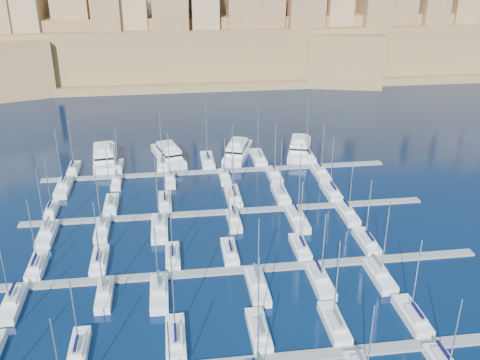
{
  "coord_description": "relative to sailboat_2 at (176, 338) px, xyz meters",
  "views": [
    {
      "loc": [
        -11.02,
        -88.82,
        51.22
      ],
      "look_at": [
        2.0,
        6.0,
        9.07
      ],
      "focal_mm": 40.0,
      "sensor_mm": 36.0,
      "label": 1
    }
  ],
  "objects": [
    {
      "name": "sailboat_38",
      "position": [
        -1.57,
        65.76,
        -0.01
      ],
      "size": [
        2.59,
        8.65,
        14.53
      ],
      "color": "white",
      "rests_on": "ground"
    },
    {
      "name": "sailboat_14",
      "position": [
        0.06,
        21.63,
        -0.02
      ],
      "size": [
        2.52,
        8.38,
        13.92
      ],
      "color": "white",
      "rests_on": "ground"
    },
    {
      "name": "sailboat_28",
      "position": [
        24.28,
        44.15,
        -0.02
      ],
      "size": [
        2.83,
        9.44,
        13.57
      ],
      "color": "white",
      "rests_on": "ground"
    },
    {
      "name": "sailboat_19",
      "position": [
        -10.85,
        11.61,
        -0.04
      ],
      "size": [
        2.42,
        8.07,
        12.28
      ],
      "color": "white",
      "rests_on": "ground"
    },
    {
      "name": "sailboat_37",
      "position": [
        -12.54,
        65.47,
        -0.05
      ],
      "size": [
        2.42,
        8.07,
        11.65
      ],
      "color": "white",
      "rests_on": "ground"
    },
    {
      "name": "sailboat_12",
      "position": [
        -23.11,
        21.78,
        -0.03
      ],
      "size": [
        2.61,
        8.69,
        13.34
      ],
      "color": "white",
      "rests_on": "ground"
    },
    {
      "name": "motor_yacht_c",
      "position": [
        18.11,
        70.06,
        0.97
      ],
      "size": [
        10.13,
        17.38,
        5.25
      ],
      "color": "white",
      "rests_on": "ground"
    },
    {
      "name": "sailboat_25",
      "position": [
        -12.41,
        43.95,
        -0.02
      ],
      "size": [
        2.71,
        9.04,
        13.76
      ],
      "color": "white",
      "rests_on": "ground"
    },
    {
      "name": "sailboat_3",
      "position": [
        11.8,
        -0.07,
        -0.03
      ],
      "size": [
        2.7,
        9.01,
        12.98
      ],
      "color": "white",
      "rests_on": "ground"
    },
    {
      "name": "sailboat_31",
      "position": [
        -13.28,
        33.41,
        -0.02
      ],
      "size": [
        2.55,
        8.49,
        13.9
      ],
      "color": "white",
      "rests_on": "ground"
    },
    {
      "name": "pontoon_mid_far",
      "position": [
        11.87,
        38.54,
        -0.56
      ],
      "size": [
        84.0,
        2.0,
        0.4
      ],
      "primitive_type": "cube",
      "color": "slate",
      "rests_on": "ground"
    },
    {
      "name": "sailboat_40",
      "position": [
        23.04,
        66.7,
        0.0
      ],
      "size": [
        3.17,
        10.56,
        14.64
      ],
      "color": "white",
      "rests_on": "ground"
    },
    {
      "name": "sailboat_13",
      "position": [
        -12.63,
        21.93,
        -0.03
      ],
      "size": [
        2.7,
        9.0,
        12.1
      ],
      "color": "white",
      "rests_on": "ground"
    },
    {
      "name": "sailboat_26",
      "position": [
        -1.09,
        43.86,
        -0.02
      ],
      "size": [
        2.66,
        8.85,
        13.82
      ],
      "color": "white",
      "rests_on": "ground"
    },
    {
      "name": "sailboat_22",
      "position": [
        23.88,
        10.83,
        -0.01
      ],
      "size": [
        2.9,
        9.66,
        13.68
      ],
      "color": "white",
      "rests_on": "ground"
    },
    {
      "name": "sailboat_35",
      "position": [
        35.97,
        33.22,
        -0.03
      ],
      "size": [
        2.66,
        8.87,
        12.47
      ],
      "color": "white",
      "rests_on": "ground"
    },
    {
      "name": "motor_yacht_d",
      "position": [
        34.84,
        70.37,
        0.97
      ],
      "size": [
        10.1,
        18.06,
        5.25
      ],
      "color": "white",
      "rests_on": "ground"
    },
    {
      "name": "sailboat_33",
      "position": [
        12.49,
        33.54,
        -0.02
      ],
      "size": [
        2.47,
        8.23,
        13.88
      ],
      "color": "white",
      "rests_on": "ground"
    },
    {
      "name": "sailboat_16",
      "position": [
        23.18,
        21.65,
        -0.02
      ],
      "size": [
        2.53,
        8.42,
        13.9
      ],
      "color": "white",
      "rests_on": "ground"
    },
    {
      "name": "sailboat_24",
      "position": [
        -24.53,
        43.08,
        -0.04
      ],
      "size": [
        2.18,
        7.27,
        12.09
      ],
      "color": "white",
      "rests_on": "ground"
    },
    {
      "name": "sailboat_23",
      "position": [
        34.16,
        10.98,
        -0.01
      ],
      "size": [
        2.81,
        9.35,
        14.78
      ],
      "color": "white",
      "rests_on": "ground"
    },
    {
      "name": "fortified_city",
      "position": [
        11.68,
        183.8,
        13.98
      ],
      "size": [
        460.0,
        108.95,
        59.52
      ],
      "color": "brown",
      "rests_on": "ground"
    },
    {
      "name": "sailboat_18",
      "position": [
        -24.68,
        11.16,
        -0.03
      ],
      "size": [
        2.7,
        8.99,
        12.46
      ],
      "color": "white",
      "rests_on": "ground"
    },
    {
      "name": "sailboat_36",
      "position": [
        -23.2,
        65.54,
        -0.03
      ],
      "size": [
        2.46,
        8.21,
        13.49
      ],
      "color": "white",
      "rests_on": "ground"
    },
    {
      "name": "motor_yacht_b",
      "position": [
        0.06,
        70.06,
        0.97
      ],
      "size": [
        9.16,
        17.38,
        5.25
      ],
      "color": "white",
      "rests_on": "ground"
    },
    {
      "name": "sailboat_1",
      "position": [
        -13.15,
        -0.49,
        -0.04
      ],
      "size": [
        2.44,
        8.14,
        11.74
      ],
      "color": "white",
      "rests_on": "ground"
    },
    {
      "name": "sailboat_30",
      "position": [
        -23.53,
        32.9,
        -0.01
      ],
      "size": [
        2.85,
        9.51,
        14.81
      ],
      "color": "white",
      "rests_on": "ground"
    },
    {
      "name": "sailboat_45",
      "position": [
        13.07,
        55.67,
        -0.05
      ],
      "size": [
        2.39,
        7.95,
        10.99
      ],
      "color": "white",
      "rests_on": "ground"
    },
    {
      "name": "sailboat_41",
      "position": [
        35.81,
        66.49,
        0.01
      ],
      "size": [
        3.04,
        10.14,
        16.28
      ],
      "color": "white",
      "rests_on": "ground"
    },
    {
      "name": "sailboat_15",
      "position": [
        10.24,
        21.72,
        -0.03
      ],
      "size": [
        2.57,
        8.57,
        12.75
      ],
      "color": "white",
      "rests_on": "ground"
    },
    {
      "name": "sailboat_20",
      "position": [
        -2.3,
        10.96,
        -0.02
      ],
      "size": [
        2.82,
        9.39,
        13.25
      ],
      "color": "white",
      "rests_on": "ground"
    },
    {
      "name": "sailboat_2",
      "position": [
        0.0,
        0.0,
        0.0
      ],
      "size": [
        2.74,
        9.14,
        15.7
      ],
      "color": "white",
      "rests_on": "ground"
    },
    {
      "name": "sailboat_42",
      "position": [
        -23.91,
        54.66,
        0.0
      ],
      "size": [
        3.0,
        10.01,
        15.13
      ],
      "color": "white",
      "rests_on": "ground"
    },
    {
      "name": "sailboat_34",
      "position": [
        25.19,
        32.44,
        0.02
      ],
      "size": [
        3.14,
        10.46,
        17.4
      ],
      "color": "white",
      "rests_on": "ground"
    },
    {
      "name": "sailboat_21",
      "position": [
        13.42,
        10.75,
        -0.01
      ],
      "size": [
        2.95,
        9.83,
        13.72
      ],
      "color": "white",
      "rests_on": "ground"
    },
    {
      "name": "sailboat_29",
      "position": [
        35.74,
        44.2,
        -0.01
      ],
      "size": [
        2.86,
        9.54,
        13.7
      ],
      "color": "white",
      "rests_on": "ground"
    },
    {
      "name": "sailboat_5",
      "position": [
        34.96,
        0.03,
        -0.02
      ],
      "size": [
        2.76,
        9.21,
        13.71
      ],
      "color": "white",
      "rests_on": "ground"
    },
    {
      "name": "sailboat_46",
      "position": [
        24.91,
        54.98,
        -0.02
      ],
      "size": [
        2.81,
        9.37,
        13.85
      ],
      "color": "white",
      "rests_on": "ground"
    },
    {
      "name": "ground",
      "position": [
        11.87,
        28.54,
        -0.76
      ],
      "size": [
        600.0,
        600.0,
        0.0
      ],
      "primitive_type": "plane",
      "color": "black",
      "rests_on": "ground"
    },
    {
      "name": "sailboat_44",
      "position": [
        0.21,
        55.71,
        -0.04
      ],
      "size": [
        2.36,
        7.88,
        12.57
      ],
      "color": "white",
      "rests_on": "ground"
    },
    {
      "name": "sailboat_43",
      "position": [
        -12.17,
        56.08,
        -0.06
      ],
      "size": [
        2.14,
        7.12,
        10.54
      ],
      "color": "white",
      "rests_on": "ground"
    },
    {
      "name": "pontoon_far",
      "position": [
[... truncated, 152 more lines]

